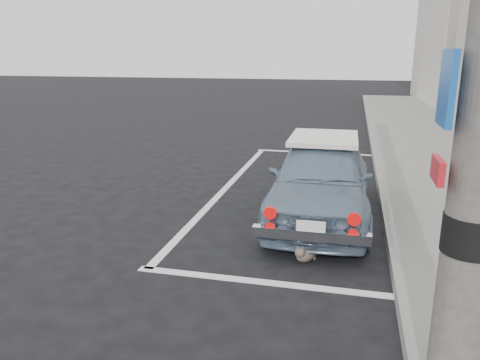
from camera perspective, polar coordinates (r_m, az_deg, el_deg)
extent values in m
plane|color=black|center=(5.71, -0.68, -9.64)|extent=(80.00, 80.00, 0.00)
cube|color=beige|center=(25.58, 26.13, 17.35)|extent=(3.50, 10.00, 8.00)
cube|color=silver|center=(5.18, 3.44, -12.39)|extent=(3.00, 0.12, 0.01)
cube|color=silver|center=(11.79, 9.43, 3.30)|extent=(3.00, 0.12, 0.01)
cube|color=silver|center=(8.65, -1.63, -0.86)|extent=(0.12, 7.00, 0.01)
cylinder|color=black|center=(3.31, 26.36, -5.86)|extent=(0.36, 0.36, 0.25)
cube|color=#1553B0|center=(3.08, 23.93, 10.20)|extent=(0.04, 0.35, 0.45)
cube|color=red|center=(3.15, 22.96, 1.14)|extent=(0.04, 0.30, 0.15)
cube|color=white|center=(3.15, 22.87, 1.14)|extent=(0.02, 0.16, 0.08)
imported|color=slate|center=(7.04, 9.84, 0.23)|extent=(1.46, 3.56, 1.21)
cube|color=white|center=(7.27, 10.20, 5.02)|extent=(1.01, 1.36, 0.07)
cube|color=silver|center=(5.47, 8.62, -6.63)|extent=(1.36, 0.13, 0.12)
cube|color=white|center=(5.39, 8.62, -5.82)|extent=(0.33, 0.02, 0.17)
cylinder|color=red|center=(5.41, 3.69, -4.03)|extent=(0.15, 0.04, 0.15)
cylinder|color=red|center=(5.35, 13.75, -4.67)|extent=(0.15, 0.04, 0.15)
cylinder|color=red|center=(5.47, 3.66, -5.81)|extent=(0.12, 0.04, 0.12)
cylinder|color=red|center=(5.41, 13.63, -6.47)|extent=(0.12, 0.04, 0.12)
ellipsoid|color=brown|center=(5.68, 8.02, -8.82)|extent=(0.31, 0.37, 0.19)
sphere|color=brown|center=(5.54, 7.32, -8.69)|extent=(0.12, 0.12, 0.12)
cone|color=brown|center=(5.53, 7.04, -8.04)|extent=(0.04, 0.04, 0.05)
cone|color=brown|center=(5.50, 7.63, -8.19)|extent=(0.04, 0.04, 0.05)
cylinder|color=brown|center=(5.81, 9.18, -8.99)|extent=(0.03, 0.21, 0.03)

